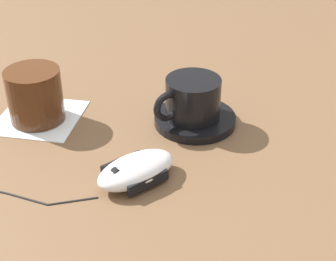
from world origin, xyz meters
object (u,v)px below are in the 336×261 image
computer_mouse (136,170)px  drinking_glass (35,95)px  saucer (195,119)px  coffee_cup (192,100)px

computer_mouse → drinking_glass: (-0.13, 0.17, 0.03)m
saucer → coffee_cup: bearing=-134.1°
saucer → computer_mouse: (-0.10, -0.13, 0.01)m
computer_mouse → coffee_cup: bearing=52.7°
drinking_glass → coffee_cup: bearing=-11.7°
coffee_cup → drinking_glass: (-0.23, 0.05, -0.00)m
coffee_cup → drinking_glass: size_ratio=1.28×
coffee_cup → saucer: bearing=45.9°
coffee_cup → drinking_glass: drinking_glass is taller
saucer → drinking_glass: drinking_glass is taller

